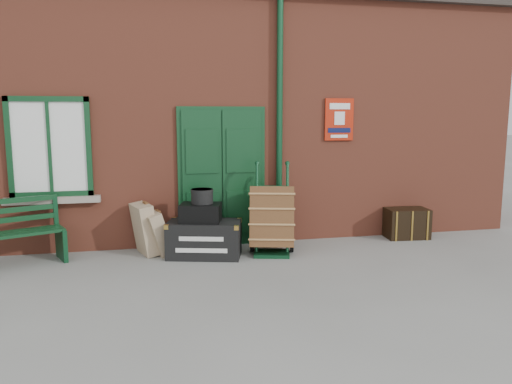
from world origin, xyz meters
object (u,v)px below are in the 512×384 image
object	(u,v)px
bench	(2,233)
porter_trolley	(272,219)
houdini_trunk	(204,239)
dark_trunk	(406,223)

from	to	relation	value
bench	porter_trolley	distance (m)	3.88
bench	houdini_trunk	xyz separation A→B (m)	(2.82, -0.07, -0.22)
dark_trunk	porter_trolley	bearing A→B (deg)	-164.82
houdini_trunk	porter_trolley	world-z (taller)	porter_trolley
bench	houdini_trunk	world-z (taller)	bench
houdini_trunk	dark_trunk	bearing A→B (deg)	21.83
bench	porter_trolley	bearing A→B (deg)	-23.98
houdini_trunk	dark_trunk	distance (m)	3.61
porter_trolley	dark_trunk	xyz separation A→B (m)	(2.53, 0.43, -0.28)
bench	dark_trunk	world-z (taller)	bench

